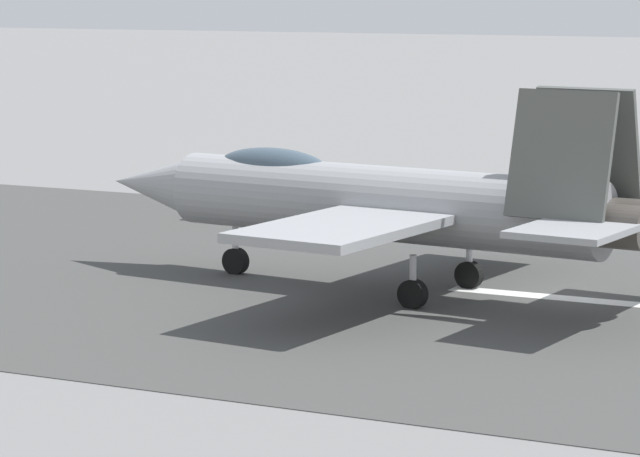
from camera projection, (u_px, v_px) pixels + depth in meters
name	position (u px, v px, depth m)	size (l,w,h in m)	color
ground_plane	(564.00, 299.00, 42.13)	(400.00, 400.00, 0.00)	slate
runway_strip	(564.00, 299.00, 42.12)	(240.00, 26.00, 0.02)	#414240
fighter_jet	(379.00, 200.00, 42.84)	(17.29, 13.60, 5.68)	#96989C
crew_person	(209.00, 197.00, 55.92)	(0.67, 0.41, 1.68)	#1E2338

